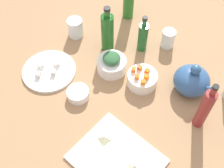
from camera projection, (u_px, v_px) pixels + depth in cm
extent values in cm
cube|color=#A17A53|center=(112.00, 93.00, 124.08)|extent=(190.00, 190.00, 3.00)
cube|color=white|center=(117.00, 159.00, 104.54)|extent=(31.64, 26.66, 1.00)
cylinder|color=white|center=(49.00, 71.00, 128.51)|extent=(24.09, 24.09, 1.20)
cylinder|color=white|center=(112.00, 65.00, 127.07)|extent=(13.09, 13.09, 6.41)
cylinder|color=white|center=(142.00, 79.00, 122.91)|extent=(12.98, 12.98, 5.77)
cylinder|color=white|center=(78.00, 94.00, 119.61)|extent=(9.41, 9.41, 3.90)
ellipsoid|color=#2F568A|center=(192.00, 81.00, 118.89)|extent=(15.26, 15.15, 11.49)
sphere|color=#2D598B|center=(196.00, 70.00, 112.84)|extent=(4.27, 4.27, 4.27)
cylinder|color=#2F568A|center=(206.00, 88.00, 115.06)|extent=(5.38, 2.00, 3.93)
cylinder|color=#1D5D29|center=(143.00, 38.00, 131.31)|extent=(4.54, 4.54, 14.70)
cylinder|color=#1D5D29|center=(145.00, 23.00, 123.88)|extent=(2.05, 2.05, 3.59)
cylinder|color=black|center=(145.00, 18.00, 121.94)|extent=(2.27, 2.27, 1.20)
cylinder|color=maroon|center=(204.00, 110.00, 105.39)|extent=(4.40, 4.40, 20.71)
cylinder|color=maroon|center=(214.00, 91.00, 95.57)|extent=(1.98, 1.98, 3.47)
cylinder|color=black|center=(216.00, 87.00, 93.67)|extent=(2.20, 2.20, 1.20)
cylinder|color=#1F5E20|center=(107.00, 33.00, 129.55)|extent=(5.82, 5.82, 19.50)
cylinder|color=#1F5E20|center=(107.00, 13.00, 120.19)|extent=(2.62, 2.62, 3.54)
cylinder|color=black|center=(107.00, 9.00, 118.27)|extent=(2.91, 2.91, 1.20)
cylinder|color=white|center=(168.00, 38.00, 134.98)|extent=(6.28, 6.28, 9.04)
cylinder|color=white|center=(75.00, 28.00, 138.99)|extent=(7.56, 7.56, 9.29)
cube|color=orange|center=(137.00, 77.00, 118.88)|extent=(2.46, 2.46, 1.80)
cube|color=orange|center=(146.00, 77.00, 118.83)|extent=(2.05, 2.05, 1.80)
cube|color=orange|center=(140.00, 68.00, 121.76)|extent=(2.09, 2.09, 1.80)
cube|color=orange|center=(134.00, 70.00, 121.09)|extent=(2.52, 2.52, 1.80)
cube|color=orange|center=(147.00, 71.00, 120.68)|extent=(2.06, 2.06, 1.80)
cube|color=orange|center=(143.00, 82.00, 117.29)|extent=(2.54, 2.54, 1.80)
ellipsoid|color=#31633A|center=(112.00, 58.00, 123.15)|extent=(10.42, 10.36, 3.24)
cube|color=white|center=(40.00, 66.00, 128.05)|extent=(2.38, 2.38, 2.20)
cube|color=white|center=(57.00, 64.00, 128.64)|extent=(2.53, 2.53, 2.20)
cube|color=silver|center=(54.00, 72.00, 125.85)|extent=(3.06, 3.06, 2.20)
cube|color=white|center=(38.00, 74.00, 125.14)|extent=(3.07, 3.07, 2.20)
pyramid|color=beige|center=(135.00, 167.00, 100.60)|extent=(5.37, 5.36, 3.18)
pyramid|color=beige|center=(104.00, 138.00, 107.58)|extent=(6.07, 6.13, 2.42)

